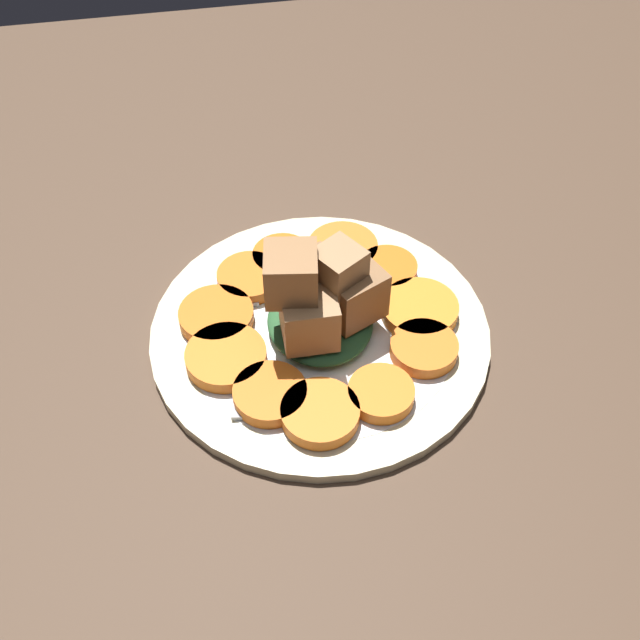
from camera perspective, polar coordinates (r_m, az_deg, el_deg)
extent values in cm
cube|color=#4C3828|center=(69.72, 0.00, -1.70)|extent=(120.00, 120.00, 2.00)
cylinder|color=beige|center=(68.58, 0.00, -0.89)|extent=(28.89, 28.89, 1.00)
cylinder|color=white|center=(68.54, 0.00, -0.86)|extent=(23.11, 23.11, 1.00)
cylinder|color=orange|center=(63.12, -3.58, -5.27)|extent=(5.86, 5.86, 1.21)
cylinder|color=orange|center=(61.93, 0.01, -6.63)|extent=(6.15, 6.15, 1.21)
cylinder|color=orange|center=(63.21, 4.36, -5.23)|extent=(5.27, 5.27, 1.21)
cylinder|color=orange|center=(66.43, 7.40, -2.00)|extent=(5.61, 5.61, 1.21)
cylinder|color=orange|center=(69.02, 7.18, 0.52)|extent=(6.64, 6.64, 1.21)
cylinder|color=#D56013|center=(72.36, 4.83, 3.60)|extent=(5.29, 5.29, 1.21)
cylinder|color=orange|center=(74.05, 1.63, 5.05)|extent=(6.44, 6.44, 1.21)
cylinder|color=#D56014|center=(73.30, -2.72, 4.46)|extent=(5.36, 5.36, 1.21)
cylinder|color=orange|center=(71.64, -5.04, 3.00)|extent=(5.76, 5.76, 1.21)
cylinder|color=orange|center=(68.80, -7.38, 0.30)|extent=(6.39, 6.39, 1.21)
cylinder|color=orange|center=(65.73, -6.70, -2.63)|extent=(6.67, 6.67, 1.21)
ellipsoid|color=#2D6033|center=(67.49, 0.00, -0.09)|extent=(9.89, 8.90, 1.69)
cube|color=#9E754C|center=(63.74, -0.78, 0.22)|extent=(4.45, 4.45, 4.39)
cube|color=brown|center=(66.82, -0.22, 2.82)|extent=(5.27, 5.27, 3.95)
cube|color=brown|center=(65.38, 2.33, 1.82)|extent=(5.99, 5.99, 4.50)
cube|color=olive|center=(61.56, -2.08, 3.29)|extent=(4.67, 4.67, 4.07)
cube|color=#9E754C|center=(63.19, 1.38, 3.62)|extent=(4.79, 4.79, 3.46)
cube|color=#B2B2B7|center=(66.01, -5.55, -2.74)|extent=(11.96, 3.11, 0.40)
cube|color=#B2B2B7|center=(70.41, -5.27, 1.49)|extent=(1.82, 2.52, 0.40)
cube|color=#B2B2B7|center=(72.64, -5.95, 3.25)|extent=(4.69, 1.10, 0.40)
cube|color=#B2B2B7|center=(72.58, -5.42, 3.26)|extent=(4.69, 1.10, 0.40)
cube|color=#B2B2B7|center=(72.53, -4.89, 3.27)|extent=(4.69, 1.10, 0.40)
cube|color=#B2B2B7|center=(72.48, -4.37, 3.28)|extent=(4.69, 1.10, 0.40)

